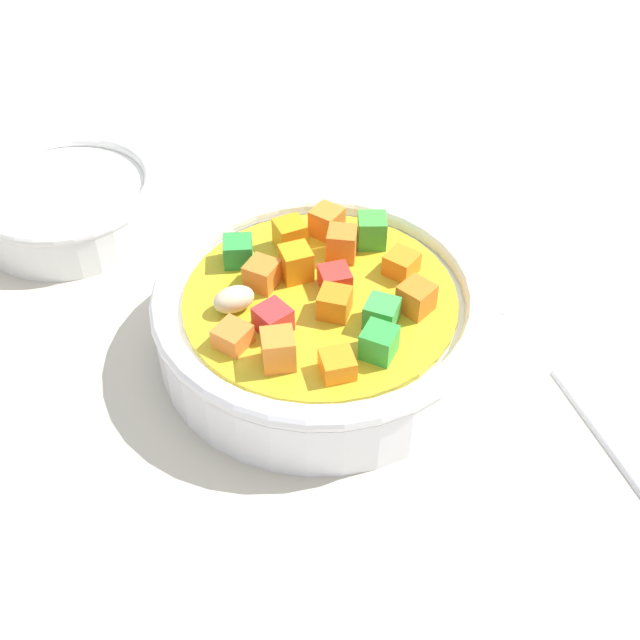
# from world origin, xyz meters

# --- Properties ---
(ground_plane) EXTENTS (1.40, 1.40, 0.02)m
(ground_plane) POSITION_xyz_m (0.00, 0.00, -0.01)
(ground_plane) COLOR #BAB2A0
(soup_bowl_main) EXTENTS (0.20, 0.20, 0.06)m
(soup_bowl_main) POSITION_xyz_m (0.00, 0.00, 0.03)
(soup_bowl_main) COLOR white
(soup_bowl_main) RESTS_ON ground_plane
(spoon) EXTENTS (0.20, 0.09, 0.01)m
(spoon) POSITION_xyz_m (-0.01, -0.14, 0.00)
(spoon) COLOR silver
(spoon) RESTS_ON ground_plane
(side_bowl_small) EXTENTS (0.13, 0.13, 0.04)m
(side_bowl_small) POSITION_xyz_m (0.11, 0.19, 0.02)
(side_bowl_small) COLOR white
(side_bowl_small) RESTS_ON ground_plane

